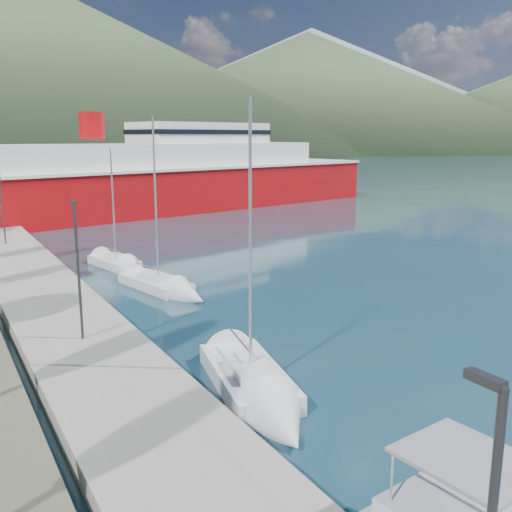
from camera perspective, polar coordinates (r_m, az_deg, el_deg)
ground at (r=131.82m, az=-24.00°, el=6.77°), size 1400.00×1400.00×0.00m
quay at (r=38.18m, az=-21.23°, el=-2.73°), size 5.00×88.00×0.80m
hills_far at (r=651.27m, az=-17.22°, el=17.42°), size 1480.00×900.00×180.00m
hills_near at (r=401.29m, az=-14.40°, el=17.26°), size 1010.00×520.00×115.00m
lamp_posts at (r=27.28m, az=-18.24°, el=-0.20°), size 0.15×47.30×6.06m
sailboat_near at (r=20.88m, az=0.82°, el=-14.27°), size 4.17×8.60×11.88m
sailboat_mid at (r=35.36m, az=-8.35°, el=-3.36°), size 3.70×8.26×11.52m
sailboat_far at (r=42.42m, az=-13.01°, el=-0.98°), size 3.26×6.68×9.42m
ferry at (r=75.56m, az=-9.48°, el=7.52°), size 66.37×26.40×12.90m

